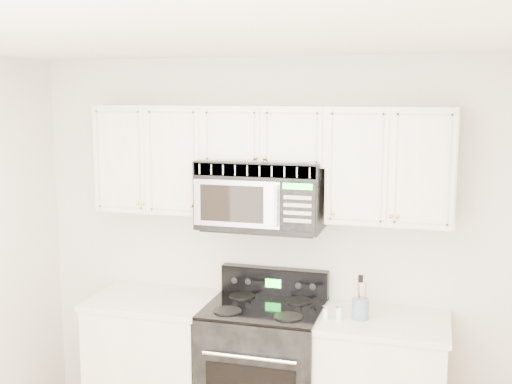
% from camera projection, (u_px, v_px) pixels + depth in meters
% --- Properties ---
extents(room, '(3.51, 3.51, 2.61)m').
position_uv_depth(room, '(178.00, 328.00, 2.91)').
color(room, '#957C54').
rests_on(room, ground).
extents(base_cabinet_left, '(0.86, 0.65, 0.92)m').
position_uv_depth(base_cabinet_left, '(155.00, 363.00, 4.63)').
color(base_cabinet_left, white).
rests_on(base_cabinet_left, ground).
extents(range, '(0.77, 0.70, 1.12)m').
position_uv_depth(range, '(264.00, 369.00, 4.38)').
color(range, black).
rests_on(range, ground).
extents(upper_cabinets, '(2.44, 0.37, 0.75)m').
position_uv_depth(upper_cabinets, '(268.00, 156.00, 4.32)').
color(upper_cabinets, white).
rests_on(upper_cabinets, ground).
extents(microwave, '(0.83, 0.47, 0.46)m').
position_uv_depth(microwave, '(262.00, 194.00, 4.32)').
color(microwave, black).
rests_on(microwave, ground).
extents(utensil_crock, '(0.11, 0.11, 0.29)m').
position_uv_depth(utensil_crock, '(360.00, 308.00, 4.10)').
color(utensil_crock, slate).
rests_on(utensil_crock, base_cabinet_right).
extents(shaker_salt, '(0.04, 0.04, 0.10)m').
position_uv_depth(shaker_salt, '(339.00, 312.00, 4.09)').
color(shaker_salt, white).
rests_on(shaker_salt, base_cabinet_right).
extents(shaker_pepper, '(0.04, 0.04, 0.09)m').
position_uv_depth(shaker_pepper, '(326.00, 313.00, 4.10)').
color(shaker_pepper, white).
rests_on(shaker_pepper, base_cabinet_right).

